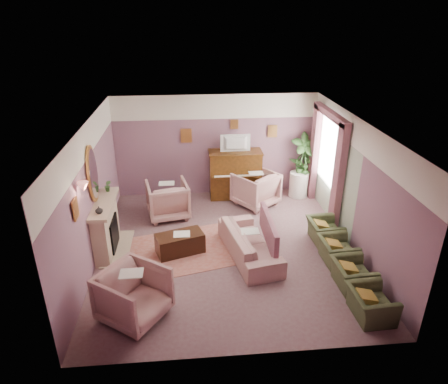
{
  "coord_description": "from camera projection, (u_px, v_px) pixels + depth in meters",
  "views": [
    {
      "loc": [
        -0.74,
        -7.46,
        4.83
      ],
      "look_at": [
        -0.02,
        0.4,
        1.19
      ],
      "focal_mm": 32.0,
      "sensor_mm": 36.0,
      "label": 1
    }
  ],
  "objects": [
    {
      "name": "piano_top",
      "position": [
        235.0,
        152.0,
        10.75
      ],
      "size": [
        1.45,
        0.65,
        0.04
      ],
      "primitive_type": "cube",
      "color": "#4C2B0E",
      "rests_on": "piano"
    },
    {
      "name": "sofa",
      "position": [
        250.0,
        238.0,
        8.42
      ],
      "size": [
        0.69,
        2.07,
        0.83
      ],
      "primitive_type": "imported",
      "color": "tan",
      "rests_on": "floor"
    },
    {
      "name": "palm_plant",
      "position": [
        304.0,
        159.0,
        10.98
      ],
      "size": [
        0.76,
        0.76,
        1.44
      ],
      "primitive_type": "imported",
      "color": "#325E28",
      "rests_on": "palm_pot"
    },
    {
      "name": "floral_armchair_left",
      "position": [
        168.0,
        198.0,
        9.99
      ],
      "size": [
        0.98,
        0.98,
        1.02
      ],
      "primitive_type": "imported",
      "color": "tan",
      "rests_on": "floor"
    },
    {
      "name": "olive_chair_a",
      "position": [
        371.0,
        300.0,
        6.75
      ],
      "size": [
        0.56,
        0.79,
        0.69
      ],
      "primitive_type": "imported",
      "color": "#434E2D",
      "rests_on": "floor"
    },
    {
      "name": "wall_left",
      "position": [
        91.0,
        196.0,
        8.02
      ],
      "size": [
        0.02,
        6.0,
        2.8
      ],
      "primitive_type": "cube",
      "color": "slate",
      "rests_on": "floor"
    },
    {
      "name": "palm_pot",
      "position": [
        301.0,
        188.0,
        11.35
      ],
      "size": [
        0.34,
        0.34,
        0.34
      ],
      "primitive_type": "cylinder",
      "color": "#A34634",
      "rests_on": "floor"
    },
    {
      "name": "fireplace_surround",
      "position": [
        106.0,
        228.0,
        8.57
      ],
      "size": [
        0.3,
        1.4,
        1.1
      ],
      "primitive_type": "cube",
      "color": "tan",
      "rests_on": "floor"
    },
    {
      "name": "olive_chair_d",
      "position": [
        325.0,
        228.0,
        8.98
      ],
      "size": [
        0.56,
        0.79,
        0.69
      ],
      "primitive_type": "imported",
      "color": "#434E2D",
      "rests_on": "floor"
    },
    {
      "name": "mantel_shelf",
      "position": [
        104.0,
        204.0,
        8.33
      ],
      "size": [
        0.4,
        1.55,
        0.07
      ],
      "primitive_type": "cube",
      "color": "tan",
      "rests_on": "fireplace_surround"
    },
    {
      "name": "piano_keyshelf",
      "position": [
        237.0,
        177.0,
        10.68
      ],
      "size": [
        1.3,
        0.12,
        0.06
      ],
      "primitive_type": "cube",
      "color": "#4C2B0E",
      "rests_on": "piano"
    },
    {
      "name": "sconce_shade",
      "position": [
        83.0,
        187.0,
        7.02
      ],
      "size": [
        0.2,
        0.2,
        0.16
      ],
      "primitive_type": "cone",
      "color": "#E5796A",
      "rests_on": "wall_left"
    },
    {
      "name": "curtain_right",
      "position": [
        314.0,
        153.0,
        10.74
      ],
      "size": [
        0.16,
        0.34,
        2.6
      ],
      "primitive_type": "cube",
      "color": "#894E5D",
      "rests_on": "floor"
    },
    {
      "name": "mirror_frame",
      "position": [
        92.0,
        174.0,
        8.03
      ],
      "size": [
        0.04,
        0.72,
        1.2
      ],
      "primitive_type": "ellipsoid",
      "color": "#C48940",
      "rests_on": "wall_left"
    },
    {
      "name": "side_plant_big",
      "position": [
        300.0,
        167.0,
        10.95
      ],
      "size": [
        0.3,
        0.3,
        0.34
      ],
      "primitive_type": "imported",
      "color": "#325E28",
      "rests_on": "side_table"
    },
    {
      "name": "side_plant_small",
      "position": [
        305.0,
        169.0,
        10.88
      ],
      "size": [
        0.16,
        0.16,
        0.28
      ],
      "primitive_type": "imported",
      "color": "#325E28",
      "rests_on": "side_table"
    },
    {
      "name": "piano",
      "position": [
        235.0,
        175.0,
        11.02
      ],
      "size": [
        1.4,
        0.6,
        1.3
      ],
      "primitive_type": "cube",
      "color": "#4C2B0E",
      "rests_on": "floor"
    },
    {
      "name": "print_back_left",
      "position": [
        186.0,
        136.0,
        10.72
      ],
      "size": [
        0.3,
        0.03,
        0.38
      ],
      "primitive_type": "cube",
      "color": "#C48940",
      "rests_on": "wall_back"
    },
    {
      "name": "ceiling",
      "position": [
        227.0,
        125.0,
        7.66
      ],
      "size": [
        5.5,
        6.0,
        0.01
      ],
      "primitive_type": "cube",
      "color": "silver",
      "rests_on": "wall_back"
    },
    {
      "name": "mantel_vase",
      "position": [
        99.0,
        210.0,
        7.83
      ],
      "size": [
        0.16,
        0.16,
        0.16
      ],
      "primitive_type": "imported",
      "color": "white",
      "rests_on": "mantel_shelf"
    },
    {
      "name": "coffee_table",
      "position": [
        180.0,
        243.0,
        8.6
      ],
      "size": [
        1.11,
        0.78,
        0.45
      ],
      "primitive_type": "cube",
      "rotation": [
        0.0,
        0.0,
        0.31
      ],
      "color": "black",
      "rests_on": "floor"
    },
    {
      "name": "print_back_right",
      "position": [
        272.0,
        131.0,
        10.89
      ],
      "size": [
        0.26,
        0.03,
        0.34
      ],
      "primitive_type": "cube",
      "color": "#C48940",
      "rests_on": "wall_back"
    },
    {
      "name": "fireplace_inset",
      "position": [
        111.0,
        233.0,
        8.64
      ],
      "size": [
        0.18,
        0.72,
        0.68
      ],
      "primitive_type": "cube",
      "color": "black",
      "rests_on": "floor"
    },
    {
      "name": "fire_ember",
      "position": [
        114.0,
        240.0,
        8.72
      ],
      "size": [
        0.06,
        0.54,
        0.1
      ],
      "primitive_type": "cube",
      "color": "red",
      "rests_on": "floor"
    },
    {
      "name": "window_blind",
      "position": [
        330.0,
        149.0,
        9.75
      ],
      "size": [
        0.03,
        1.4,
        1.8
      ],
      "primitive_type": "cube",
      "color": "silver",
      "rests_on": "wall_right"
    },
    {
      "name": "floor",
      "position": [
        226.0,
        248.0,
        8.83
      ],
      "size": [
        5.5,
        6.0,
        0.01
      ],
      "primitive_type": "cube",
      "color": "#725257",
      "rests_on": "ground"
    },
    {
      "name": "sofa_throw",
      "position": [
        269.0,
        230.0,
        8.37
      ],
      "size": [
        0.1,
        1.57,
        0.57
      ],
      "primitive_type": "cube",
      "color": "#894E5D",
      "rests_on": "sofa"
    },
    {
      "name": "mantel_plant",
      "position": [
        108.0,
        186.0,
        8.76
      ],
      "size": [
        0.16,
        0.16,
        0.28
      ],
      "primitive_type": "imported",
      "color": "#325E28",
      "rests_on": "mantel_shelf"
    },
    {
      "name": "area_rug",
      "position": [
        187.0,
        250.0,
        8.77
      ],
      "size": [
        2.85,
        2.33,
        0.01
      ],
      "primitive_type": "cube",
      "rotation": [
        0.0,
        0.0,
        0.24
      ],
      "color": "#A86054",
      "rests_on": "floor"
    },
    {
      "name": "table_paper",
      "position": [
        182.0,
        234.0,
        8.51
      ],
      "size": [
        0.35,
        0.28,
        0.01
      ],
      "primitive_type": "cube",
      "color": "white",
      "rests_on": "coffee_table"
    },
    {
      "name": "side_table",
      "position": [
        299.0,
        184.0,
        11.17
      ],
      "size": [
        0.52,
        0.52,
        0.7
      ],
      "primitive_type": "cylinder",
      "color": "white",
      "rests_on": "floor"
    },
    {
      "name": "wall_front",
      "position": [
        248.0,
        280.0,
        5.53
      ],
      "size": [
        5.5,
        0.02,
        2.8
      ],
      "primitive_type": "cube",
      "color": "slate",
      "rests_on": "floor"
    },
    {
      "name": "television",
      "position": [
        236.0,
        142.0,
        10.58
      ],
      "size": [
        0.8,
        0.12,
        0.48
      ],
      "primitive_type": "imported",
      "color": "black",
      "rests_on": "piano"
    },
    {
      "name": "wall_right",
      "position": [
        355.0,
        186.0,
        8.47
      ],
      "size": [
        0.02,
        6.0,
        2.8
      ],
      "primitive_type": "cube",
      "color": "slate",
      "rests_on": "floor"
    },
    {
      "name": "piano_keys",
      "position": [
        237.0,
        176.0,
        10.66
      ],
      "size": [
        1.2,
        0.08,
        0.02
      ],
      "primitive_type": "cube",
      "color": "#F6E8CA",
      "rests_on": "piano"
    },
    {
      "name": "picture_rail_band",
      "position": [
        216.0,
        107.0,
        10.5
      ],
      "size": [
        5.5,
        0.01,
        0.65
      ],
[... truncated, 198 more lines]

